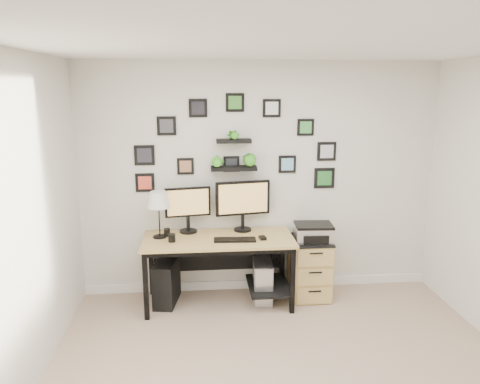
{
  "coord_description": "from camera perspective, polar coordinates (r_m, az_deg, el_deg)",
  "views": [
    {
      "loc": [
        -0.7,
        -3.11,
        2.34
      ],
      "look_at": [
        -0.24,
        1.83,
        1.2
      ],
      "focal_mm": 35.0,
      "sensor_mm": 36.0,
      "label": 1
    }
  ],
  "objects": [
    {
      "name": "pen_cup",
      "position": [
        5.1,
        -8.89,
        -4.88
      ],
      "size": [
        0.07,
        0.07,
        0.09
      ],
      "primitive_type": "cylinder",
      "color": "black",
      "rests_on": "desk"
    },
    {
      "name": "mug",
      "position": [
        4.91,
        -8.31,
        -5.55
      ],
      "size": [
        0.08,
        0.08,
        0.09
      ],
      "primitive_type": "cylinder",
      "color": "black",
      "rests_on": "desk"
    },
    {
      "name": "desk",
      "position": [
        5.08,
        -2.25,
        -6.79
      ],
      "size": [
        1.6,
        0.7,
        0.75
      ],
      "color": "tan",
      "rests_on": "ground"
    },
    {
      "name": "room",
      "position": [
        5.63,
        2.32,
        -11.07
      ],
      "size": [
        4.0,
        4.0,
        4.0
      ],
      "color": "tan",
      "rests_on": "ground"
    },
    {
      "name": "pc_tower_grey",
      "position": [
        5.28,
        2.77,
        -10.7
      ],
      "size": [
        0.23,
        0.47,
        0.45
      ],
      "color": "gray",
      "rests_on": "ground"
    },
    {
      "name": "mouse",
      "position": [
        4.96,
        2.77,
        -5.6
      ],
      "size": [
        0.08,
        0.11,
        0.03
      ],
      "primitive_type": "cube",
      "rotation": [
        0.0,
        0.0,
        0.14
      ],
      "color": "black",
      "rests_on": "desk"
    },
    {
      "name": "file_cabinet",
      "position": [
        5.38,
        8.47,
        -9.1
      ],
      "size": [
        0.43,
        0.53,
        0.67
      ],
      "color": "tan",
      "rests_on": "ground"
    },
    {
      "name": "table_lamp",
      "position": [
        4.98,
        -9.9,
        -1.06
      ],
      "size": [
        0.25,
        0.25,
        0.5
      ],
      "color": "black",
      "rests_on": "desk"
    },
    {
      "name": "printer",
      "position": [
        5.2,
        8.96,
        -4.86
      ],
      "size": [
        0.42,
        0.35,
        0.18
      ],
      "color": "silver",
      "rests_on": "file_cabinet"
    },
    {
      "name": "keyboard",
      "position": [
        4.9,
        -0.63,
        -5.85
      ],
      "size": [
        0.44,
        0.16,
        0.02
      ],
      "primitive_type": "cube",
      "rotation": [
        0.0,
        0.0,
        -0.05
      ],
      "color": "black",
      "rests_on": "desk"
    },
    {
      "name": "monitor_left",
      "position": [
        5.13,
        -6.37,
        -1.74
      ],
      "size": [
        0.5,
        0.22,
        0.51
      ],
      "color": "black",
      "rests_on": "desk"
    },
    {
      "name": "monitor_right",
      "position": [
        5.14,
        0.35,
        -1.17
      ],
      "size": [
        0.61,
        0.22,
        0.57
      ],
      "color": "black",
      "rests_on": "desk"
    },
    {
      "name": "wall_decor",
      "position": [
        5.11,
        -0.54,
        5.23
      ],
      "size": [
        2.23,
        0.18,
        1.06
      ],
      "color": "black",
      "rests_on": "ground"
    },
    {
      "name": "pc_tower_black",
      "position": [
        5.26,
        -8.94,
        -10.75
      ],
      "size": [
        0.29,
        0.51,
        0.48
      ],
      "primitive_type": "cube",
      "rotation": [
        0.0,
        0.0,
        -0.17
      ],
      "color": "black",
      "rests_on": "ground"
    }
  ]
}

